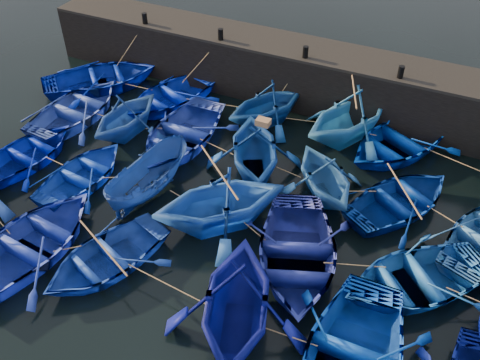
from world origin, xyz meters
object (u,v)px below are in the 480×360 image
at_px(boat_13, 28,153).
at_px(wooden_crate, 263,122).
at_px(boat_0, 101,78).
at_px(boat_8, 181,134).

xyz_separation_m(boat_13, wooden_crate, (8.62, 3.26, 1.97)).
bearing_deg(boat_13, boat_0, -72.45).
xyz_separation_m(boat_0, boat_8, (5.76, -2.35, -0.01)).
relative_size(boat_8, boat_13, 1.23).
distance_m(boat_0, boat_8, 6.22).
bearing_deg(boat_8, wooden_crate, -6.77).
height_order(boat_0, boat_13, boat_0).
xyz_separation_m(boat_8, wooden_crate, (3.78, -0.36, 1.87)).
height_order(boat_0, boat_8, boat_0).
bearing_deg(boat_0, boat_13, 142.04).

